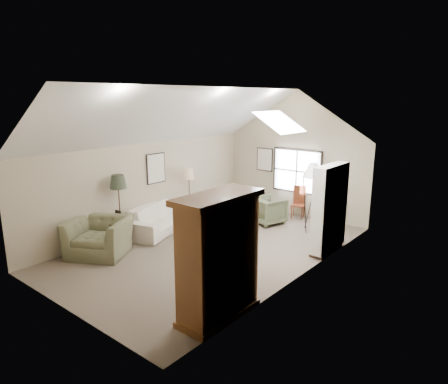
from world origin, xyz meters
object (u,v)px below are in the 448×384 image
Objects in this scene: coffee_table at (203,227)px; side_chair at (298,202)px; armoire at (219,257)px; sofa at (162,216)px; armchair_far at (268,210)px; armchair_near at (99,237)px; side_table at (119,233)px.

side_chair is at bearing 67.01° from coffee_table.
armoire is 0.83× the size of sofa.
armchair_far reaches higher than sofa.
side_chair is (0.42, 1.08, 0.10)m from armchair_far.
sofa is 2.29m from armchair_near.
side_chair reaches higher than side_table.
side_table is at bearing 81.95° from armchair_far.
coffee_table is at bearing -85.90° from sofa.
coffee_table is (1.17, 0.46, -0.19)m from sofa.
armchair_near is at bearing -108.47° from coffee_table.
armoire is 4.39m from side_table.
side_table is 0.66× the size of side_chair.
side_chair reaches higher than sofa.
sofa is 3.37× the size of coffee_table.
armchair_far is at bearing 114.25° from armoire.
armoire is 5.07m from sofa.
armchair_near reaches higher than armchair_far.
armoire is 1.59× the size of armchair_near.
armoire reaches higher than armchair_far.
armchair_far is at bearing 39.61° from armchair_near.
sofa is at bearing 93.58° from side_table.
armoire is 2.18× the size of side_chair.
sofa reaches higher than side_table.
sofa is 1.60m from side_table.
armchair_far reaches higher than side_table.
coffee_table is at bearing 135.96° from armoire.
sofa reaches higher than coffee_table.
side_table reaches higher than coffee_table.
side_table is (-1.95, -4.04, -0.07)m from armchair_far.
side_chair is at bearing 106.82° from armoire.
side_chair reaches higher than armchair_far.
sofa is 3.99× the size of side_table.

